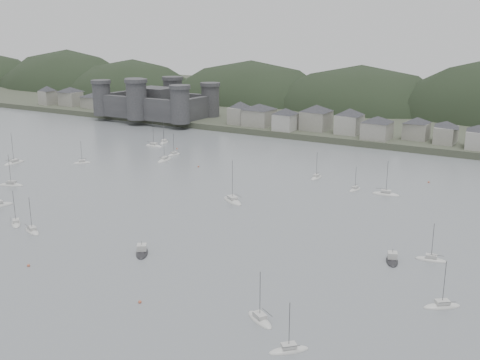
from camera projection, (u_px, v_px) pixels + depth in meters
The scene contains 10 objects.
ground at pixel (49, 290), 115.41m from camera, with size 900.00×900.00×0.00m, color slate.
far_shore_land at pixel (420, 110), 358.28m from camera, with size 900.00×250.00×3.00m, color #383D2D.
forested_ridge at pixel (416, 137), 338.08m from camera, with size 851.55×103.94×102.57m.
castle at pixel (156, 102), 321.06m from camera, with size 66.00×43.00×20.00m.
waterfront_town at pixel (475, 133), 238.94m from camera, with size 451.48×28.46×12.92m.
sailboat_lead at pixel (232, 201), 174.11m from camera, with size 10.39×8.12×13.91m.
moored_fleet at pixel (181, 200), 174.90m from camera, with size 212.41×160.53×13.26m.
motor_launch_near at pixel (392, 260), 129.57m from camera, with size 5.08×7.97×3.80m.
motor_launch_far at pixel (142, 252), 134.09m from camera, with size 7.01×7.98×3.88m.
mooring_buoys at pixel (259, 206), 169.34m from camera, with size 163.86×120.23×0.70m.
Camera 1 is at (88.20, -69.87, 51.82)m, focal length 42.38 mm.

